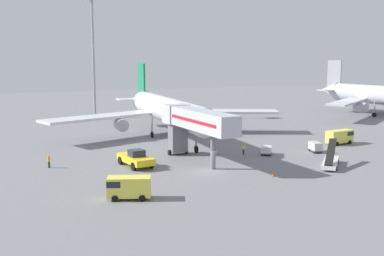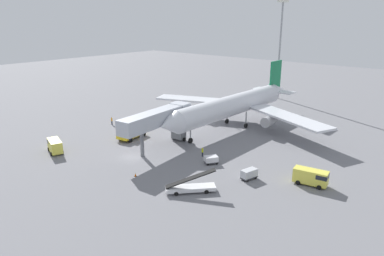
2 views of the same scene
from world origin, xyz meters
name	(u,v)px [view 1 (image 1 of 2)]	position (x,y,z in m)	size (l,w,h in m)	color
ground_plane	(209,172)	(0.00, 0.00, 0.00)	(300.00, 300.00, 0.00)	slate
airplane_at_gate	(166,110)	(3.48, 27.39, 5.10)	(45.82, 45.84, 13.31)	silver
jet_bridge	(195,122)	(0.58, 6.56, 5.73)	(4.82, 17.68, 7.63)	#B2B7C1
pushback_tug	(136,158)	(-8.05, 6.69, 1.09)	(3.85, 7.00, 2.35)	yellow
belt_loader_truck	(330,161)	(16.47, -3.50, 0.78)	(6.16, 6.53, 3.34)	white
service_van_near_right	(340,136)	(28.77, 9.74, 1.36)	(5.15, 2.65, 2.40)	#E5DB4C
service_van_rear_right	(128,187)	(-12.86, -7.68, 1.35)	(4.92, 3.30, 2.39)	#E5DB4C
baggage_cart_far_right	(266,150)	(12.44, 6.65, 0.73)	(2.47, 2.67, 1.31)	#38383D
baggage_cart_mid_left	(315,147)	(20.62, 5.56, 0.87)	(1.85, 2.81, 1.58)	#38383D
ground_crew_worker_foreground	(244,148)	(9.34, 8.17, 0.94)	(0.37, 0.37, 1.77)	#1E2333
ground_crew_worker_midground	(49,161)	(-19.16, 10.18, 0.96)	(0.44, 0.44, 1.81)	#1E2333
safety_cone_alpha	(273,174)	(6.48, -5.12, 0.27)	(0.36, 0.36, 0.56)	black
airplane_background	(384,96)	(63.18, 36.25, 5.19)	(42.59, 39.54, 13.75)	#B7BCC6
apron_light_mast	(93,36)	(-3.43, 60.85, 19.69)	(2.40, 2.40, 28.91)	#93969B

